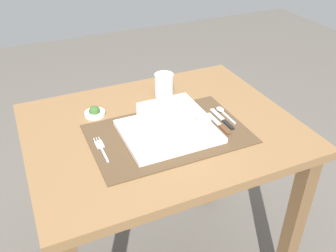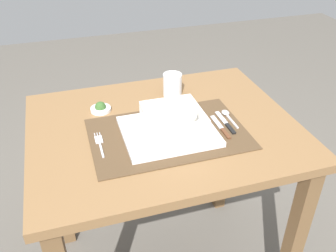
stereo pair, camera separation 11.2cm
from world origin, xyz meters
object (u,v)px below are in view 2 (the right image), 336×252
at_px(porridge_bowl, 173,119).
at_px(fork, 99,142).
at_px(bread_knife, 222,128).
at_px(drinking_glass, 172,86).
at_px(spoon, 227,114).
at_px(butter_knife, 226,124).
at_px(dining_table, 164,155).
at_px(condiment_saucer, 101,108).

bearing_deg(porridge_bowl, fork, -178.61).
xyz_separation_m(bread_knife, drinking_glass, (-0.08, 0.26, 0.03)).
bearing_deg(spoon, drinking_glass, 127.68).
bearing_deg(drinking_glass, spoon, -56.88).
bearing_deg(butter_knife, fork, 176.12).
relative_size(spoon, drinking_glass, 1.34).
distance_m(bread_knife, drinking_glass, 0.28).
relative_size(fork, bread_knife, 0.95).
xyz_separation_m(butter_knife, drinking_glass, (-0.10, 0.24, 0.03)).
height_order(bread_knife, drinking_glass, drinking_glass).
relative_size(butter_knife, bread_knife, 1.00).
relative_size(porridge_bowl, bread_knife, 1.28).
xyz_separation_m(porridge_bowl, drinking_glass, (0.07, 0.22, -0.00)).
xyz_separation_m(dining_table, porridge_bowl, (0.02, -0.04, 0.16)).
bearing_deg(butter_knife, bread_knife, -143.47).
bearing_deg(bread_knife, butter_knife, 43.21).
xyz_separation_m(dining_table, bread_knife, (0.17, -0.08, 0.13)).
bearing_deg(bread_knife, condiment_saucer, 151.80).
bearing_deg(condiment_saucer, porridge_bowl, -42.92).
height_order(butter_knife, bread_knife, same).
bearing_deg(drinking_glass, condiment_saucer, -172.53).
relative_size(bread_knife, drinking_glass, 1.62).
xyz_separation_m(bread_knife, condiment_saucer, (-0.34, 0.23, 0.00)).
relative_size(spoon, butter_knife, 0.82).
distance_m(butter_knife, drinking_glass, 0.27).
bearing_deg(spoon, bread_knife, -120.70).
height_order(dining_table, spoon, spoon).
relative_size(fork, spoon, 1.15).
distance_m(dining_table, fork, 0.25).
distance_m(porridge_bowl, condiment_saucer, 0.27).
distance_m(dining_table, butter_knife, 0.24).
xyz_separation_m(spoon, condiment_saucer, (-0.39, 0.16, 0.00)).
bearing_deg(drinking_glass, bread_knife, -73.66).
distance_m(porridge_bowl, butter_knife, 0.18).
bearing_deg(drinking_glass, butter_knife, -67.16).
bearing_deg(porridge_bowl, dining_table, 120.73).
height_order(porridge_bowl, drinking_glass, drinking_glass).
distance_m(porridge_bowl, drinking_glass, 0.23).
relative_size(bread_knife, condiment_saucer, 1.97).
bearing_deg(butter_knife, porridge_bowl, 170.78).
bearing_deg(fork, drinking_glass, 36.02).
height_order(spoon, drinking_glass, drinking_glass).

